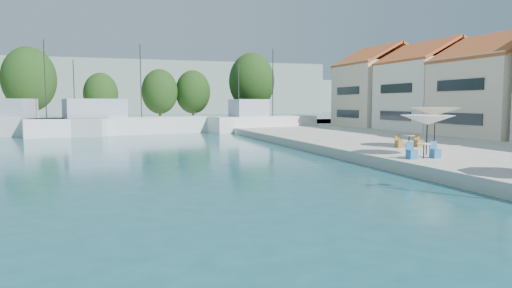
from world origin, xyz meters
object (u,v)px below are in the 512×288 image
object	(u,v)px
umbrella_cream	(435,111)
umbrella_white	(427,120)
trawler_03	(119,124)
trawler_04	(261,122)
trawler_02	(27,125)

from	to	relation	value
umbrella_cream	umbrella_white	bearing A→B (deg)	-133.80
umbrella_cream	trawler_03	bearing A→B (deg)	122.93
umbrella_white	trawler_04	bearing A→B (deg)	87.89
trawler_02	umbrella_white	xyz separation A→B (m)	(24.07, -31.69, 1.40)
umbrella_white	umbrella_cream	xyz separation A→B (m)	(3.27, 3.41, 0.37)
trawler_03	trawler_02	bearing A→B (deg)	167.81
trawler_03	umbrella_white	xyz separation A→B (m)	(15.04, -31.68, 1.40)
trawler_03	trawler_04	world-z (taller)	same
trawler_02	umbrella_cream	size ratio (longest dim) A/B	5.15
trawler_03	umbrella_white	distance (m)	35.10
trawler_02	trawler_04	bearing A→B (deg)	17.51
trawler_04	umbrella_cream	xyz separation A→B (m)	(2.12, -27.89, 1.77)
trawler_03	trawler_04	xyz separation A→B (m)	(16.20, -0.38, 0.00)
trawler_03	umbrella_cream	bearing A→B (deg)	-69.20
trawler_04	umbrella_cream	distance (m)	28.03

